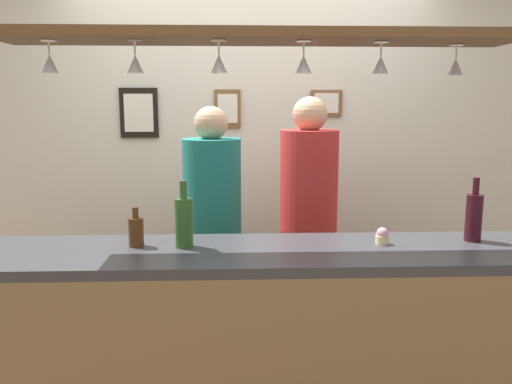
% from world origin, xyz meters
% --- Properties ---
extents(back_wall, '(4.40, 0.06, 2.60)m').
position_xyz_m(back_wall, '(0.00, 1.10, 1.30)').
color(back_wall, silver).
rests_on(back_wall, ground_plane).
extents(bar_counter, '(2.70, 0.55, 1.03)m').
position_xyz_m(bar_counter, '(0.00, -0.51, 0.70)').
color(bar_counter, '#38383D').
rests_on(bar_counter, ground_plane).
extents(overhead_glass_rack, '(2.20, 0.36, 0.04)m').
position_xyz_m(overhead_glass_rack, '(0.00, -0.30, 1.95)').
color(overhead_glass_rack, brown).
extents(hanging_wineglass_far_left, '(0.07, 0.07, 0.13)m').
position_xyz_m(hanging_wineglass_far_left, '(-0.87, -0.33, 1.84)').
color(hanging_wineglass_far_left, silver).
rests_on(hanging_wineglass_far_left, overhead_glass_rack).
extents(hanging_wineglass_left, '(0.07, 0.07, 0.13)m').
position_xyz_m(hanging_wineglass_left, '(-0.52, -0.34, 1.84)').
color(hanging_wineglass_left, silver).
rests_on(hanging_wineglass_left, overhead_glass_rack).
extents(hanging_wineglass_center_left, '(0.07, 0.07, 0.13)m').
position_xyz_m(hanging_wineglass_center_left, '(-0.17, -0.36, 1.84)').
color(hanging_wineglass_center_left, silver).
rests_on(hanging_wineglass_center_left, overhead_glass_rack).
extents(hanging_wineglass_center, '(0.07, 0.07, 0.13)m').
position_xyz_m(hanging_wineglass_center, '(0.18, -0.35, 1.84)').
color(hanging_wineglass_center, silver).
rests_on(hanging_wineglass_center, overhead_glass_rack).
extents(hanging_wineglass_center_right, '(0.07, 0.07, 0.13)m').
position_xyz_m(hanging_wineglass_center_right, '(0.51, -0.33, 1.84)').
color(hanging_wineglass_center_right, silver).
rests_on(hanging_wineglass_center_right, overhead_glass_rack).
extents(hanging_wineglass_right, '(0.07, 0.07, 0.13)m').
position_xyz_m(hanging_wineglass_right, '(0.87, -0.24, 1.84)').
color(hanging_wineglass_right, silver).
rests_on(hanging_wineglass_right, overhead_glass_rack).
extents(person_left_teal_shirt, '(0.34, 0.34, 1.66)m').
position_xyz_m(person_left_teal_shirt, '(-0.24, 0.41, 1.00)').
color(person_left_teal_shirt, '#2D334C').
rests_on(person_left_teal_shirt, ground_plane).
extents(person_middle_red_shirt, '(0.34, 0.34, 1.71)m').
position_xyz_m(person_middle_red_shirt, '(0.32, 0.41, 1.03)').
color(person_middle_red_shirt, '#2D334C').
rests_on(person_middle_red_shirt, ground_plane).
extents(bottle_wine_dark_red, '(0.08, 0.08, 0.30)m').
position_xyz_m(bottle_wine_dark_red, '(1.00, -0.25, 1.15)').
color(bottle_wine_dark_red, '#380F19').
rests_on(bottle_wine_dark_red, bar_counter).
extents(bottle_champagne_green, '(0.08, 0.08, 0.30)m').
position_xyz_m(bottle_champagne_green, '(-0.34, -0.30, 1.15)').
color(bottle_champagne_green, '#2D5623').
rests_on(bottle_champagne_green, bar_counter).
extents(bottle_beer_brown_stubby, '(0.07, 0.07, 0.18)m').
position_xyz_m(bottle_beer_brown_stubby, '(-0.56, -0.28, 1.10)').
color(bottle_beer_brown_stubby, '#512D14').
rests_on(bottle_beer_brown_stubby, bar_counter).
extents(cupcake, '(0.06, 0.06, 0.08)m').
position_xyz_m(cupcake, '(0.56, -0.29, 1.07)').
color(cupcake, beige).
rests_on(cupcake, bar_counter).
extents(picture_frame_crest, '(0.18, 0.02, 0.26)m').
position_xyz_m(picture_frame_crest, '(-0.16, 1.06, 1.64)').
color(picture_frame_crest, brown).
rests_on(picture_frame_crest, back_wall).
extents(picture_frame_caricature, '(0.26, 0.02, 0.34)m').
position_xyz_m(picture_frame_caricature, '(-0.77, 1.06, 1.61)').
color(picture_frame_caricature, black).
rests_on(picture_frame_caricature, back_wall).
extents(picture_frame_upper_small, '(0.22, 0.02, 0.18)m').
position_xyz_m(picture_frame_upper_small, '(0.53, 1.06, 1.67)').
color(picture_frame_upper_small, brown).
rests_on(picture_frame_upper_small, back_wall).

